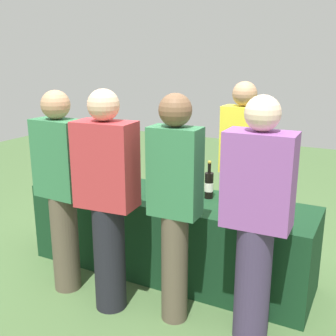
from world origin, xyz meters
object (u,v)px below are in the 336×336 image
at_px(wine_bottle_3, 209,185).
at_px(wine_glass_4, 188,191).
at_px(wine_bottle_4, 259,196).
at_px(wine_glass_0, 83,174).
at_px(wine_glass_2, 154,185).
at_px(server_pouring, 241,163).
at_px(wine_bottle_0, 98,167).
at_px(wine_bottle_2, 110,172).
at_px(wine_glass_3, 170,187).
at_px(guest_2, 175,201).
at_px(guest_3, 257,216).
at_px(menu_board, 118,191).
at_px(wine_bottle_1, 103,168).
at_px(wine_glass_5, 249,203).
at_px(guest_0, 61,186).
at_px(wine_glass_1, 128,182).
at_px(guest_1, 107,197).

xyz_separation_m(wine_bottle_3, wine_glass_4, (-0.10, -0.20, -0.01)).
distance_m(wine_bottle_4, wine_glass_0, 1.63).
relative_size(wine_glass_2, server_pouring, 0.08).
distance_m(wine_bottle_0, wine_bottle_4, 1.65).
xyz_separation_m(wine_bottle_2, wine_glass_3, (0.72, -0.14, -0.00)).
bearing_deg(guest_2, guest_3, 4.33).
bearing_deg(guest_3, menu_board, 144.22).
bearing_deg(guest_2, wine_bottle_1, 145.96).
xyz_separation_m(wine_glass_5, guest_0, (-1.38, -0.52, 0.08)).
distance_m(wine_bottle_3, guest_3, 0.88).
xyz_separation_m(wine_glass_1, guest_2, (0.72, -0.51, 0.11)).
bearing_deg(guest_3, server_pouring, 110.42).
distance_m(wine_glass_0, guest_1, 0.91).
bearing_deg(guest_0, wine_glass_0, 114.76).
xyz_separation_m(wine_bottle_1, guest_0, (0.14, -0.75, 0.05)).
xyz_separation_m(wine_bottle_0, wine_glass_3, (0.92, -0.22, -0.00)).
bearing_deg(wine_glass_4, guest_3, -32.93).
xyz_separation_m(wine_bottle_1, wine_bottle_2, (0.10, -0.04, -0.01)).
bearing_deg(wine_bottle_4, guest_1, -140.73).
distance_m(wine_bottle_1, wine_bottle_4, 1.55).
relative_size(wine_glass_5, guest_1, 0.08).
bearing_deg(wine_glass_3, wine_bottle_2, 169.01).
distance_m(wine_glass_1, server_pouring, 1.09).
bearing_deg(server_pouring, wine_bottle_0, 22.72).
relative_size(wine_bottle_0, wine_bottle_1, 0.96).
bearing_deg(wine_glass_2, guest_0, -131.25).
bearing_deg(wine_glass_5, menu_board, 152.92).
xyz_separation_m(wine_bottle_4, wine_glass_5, (-0.03, -0.18, -0.01)).
distance_m(wine_glass_2, guest_1, 0.65).
xyz_separation_m(wine_bottle_4, wine_glass_4, (-0.55, -0.16, 0.00)).
bearing_deg(wine_glass_3, wine_glass_2, 175.51).
height_order(wine_glass_4, guest_2, guest_2).
distance_m(wine_bottle_1, wine_glass_4, 1.02).
distance_m(wine_glass_2, server_pouring, 0.90).
relative_size(wine_glass_4, guest_1, 0.09).
bearing_deg(guest_3, wine_glass_5, 110.87).
bearing_deg(wine_bottle_2, server_pouring, 27.17).
bearing_deg(wine_glass_4, wine_bottle_4, 15.90).
xyz_separation_m(wine_glass_4, wine_glass_5, (0.52, -0.03, -0.01)).
bearing_deg(menu_board, wine_bottle_4, -17.82).
bearing_deg(wine_bottle_4, server_pouring, 120.23).
xyz_separation_m(wine_glass_4, guest_2, (0.13, -0.51, 0.10)).
distance_m(wine_glass_1, guest_1, 0.65).
relative_size(wine_bottle_4, guest_1, 0.18).
bearing_deg(wine_bottle_4, guest_0, -153.59).
bearing_deg(wine_glass_0, wine_bottle_1, 71.69).
relative_size(guest_0, guest_2, 0.99).
bearing_deg(wine_glass_3, wine_glass_1, -176.96).
distance_m(wine_bottle_1, wine_glass_0, 0.23).
bearing_deg(wine_bottle_0, guest_0, -73.43).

